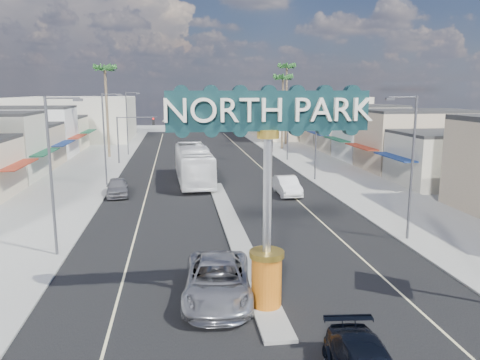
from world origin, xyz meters
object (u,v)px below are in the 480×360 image
object	(u,v)px
streetlight_l_near	(54,169)
streetlight_r_mid	(315,132)
streetlight_l_mid	(106,135)
streetlight_r_near	(410,161)
car_parked_left	(117,187)
city_bus	(194,164)
traffic_signal_right	(274,129)
streetlight_l_far	(128,120)
palm_right_mid	(283,81)
streetlight_r_far	(272,119)
car_parked_right	(287,186)
gateway_sign	(268,174)
palm_left_far	(105,73)
palm_right_far	(287,71)
traffic_signal_left	(132,130)
suv_left	(218,280)

from	to	relation	value
streetlight_l_near	streetlight_r_mid	world-z (taller)	same
streetlight_l_mid	streetlight_r_near	distance (m)	28.90
streetlight_r_mid	car_parked_left	world-z (taller)	streetlight_r_mid
streetlight_l_mid	city_bus	xyz separation A→B (m)	(8.43, 0.76, -3.21)
traffic_signal_right	car_parked_left	size ratio (longest dim) A/B	1.28
streetlight_l_far	palm_right_mid	xyz separation A→B (m)	(23.43, 4.00, 5.54)
car_parked_left	streetlight_r_mid	bearing A→B (deg)	7.42
streetlight_r_far	car_parked_right	xyz separation A→B (m)	(-4.32, -28.25, -4.24)
traffic_signal_right	city_bus	size ratio (longest dim) A/B	0.45
streetlight_r_far	streetlight_l_mid	bearing A→B (deg)	-133.48
gateway_sign	streetlight_l_mid	world-z (taller)	gateway_sign
streetlight_l_mid	traffic_signal_right	bearing A→B (deg)	35.50
gateway_sign	palm_right_mid	size ratio (longest dim) A/B	0.76
streetlight_r_far	city_bus	distance (m)	24.82
traffic_signal_right	streetlight_l_near	world-z (taller)	streetlight_l_near
palm_left_far	car_parked_left	distance (m)	27.18
palm_left_far	palm_right_far	xyz separation A→B (m)	(28.00, 12.00, 0.89)
streetlight_r_mid	palm_left_far	distance (m)	31.47
palm_left_far	city_bus	bearing A→B (deg)	-60.24
gateway_sign	palm_right_mid	distance (m)	55.76
traffic_signal_left	city_bus	size ratio (longest dim) A/B	0.45
palm_right_far	streetlight_l_near	bearing A→B (deg)	-116.06
suv_left	city_bus	size ratio (longest dim) A/B	0.48
city_bus	palm_right_far	bearing A→B (deg)	59.14
streetlight_l_mid	streetlight_r_far	distance (m)	30.32
streetlight_r_far	car_parked_right	distance (m)	28.90
streetlight_r_near	palm_left_far	distance (m)	46.80
car_parked_left	city_bus	distance (m)	8.92
streetlight_l_near	car_parked_left	size ratio (longest dim) A/B	1.93
gateway_sign	streetlight_r_near	size ratio (longest dim) A/B	1.02
palm_right_far	traffic_signal_left	bearing A→B (deg)	-143.33
traffic_signal_left	palm_left_far	xyz separation A→B (m)	(-3.82, 6.01, 7.22)
streetlight_r_mid	palm_right_far	distance (m)	33.14
gateway_sign	suv_left	distance (m)	5.55
streetlight_r_mid	car_parked_left	bearing A→B (deg)	-166.51
traffic_signal_left	traffic_signal_right	distance (m)	18.37
palm_right_mid	car_parked_right	size ratio (longest dim) A/B	2.41
streetlight_r_mid	car_parked_left	size ratio (longest dim) A/B	1.93
traffic_signal_right	streetlight_l_far	world-z (taller)	streetlight_l_far
streetlight_r_mid	suv_left	bearing A→B (deg)	-114.89
traffic_signal_left	car_parked_right	world-z (taller)	traffic_signal_left
palm_left_far	city_bus	xyz separation A→B (m)	(11.00, -19.24, -9.64)
streetlight_r_near	palm_right_far	world-z (taller)	palm_right_far
streetlight_r_near	palm_right_mid	distance (m)	46.40
streetlight_r_far	palm_left_far	distance (m)	24.38
streetlight_l_mid	streetlight_r_near	size ratio (longest dim) A/B	1.00
streetlight_r_near	streetlight_l_near	bearing A→B (deg)	180.00
traffic_signal_right	palm_right_far	distance (m)	20.59
streetlight_l_near	palm_right_mid	size ratio (longest dim) A/B	0.74
streetlight_r_mid	suv_left	distance (m)	29.84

